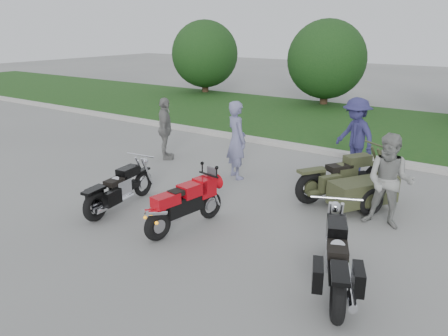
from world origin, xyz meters
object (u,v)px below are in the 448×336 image
Objects in this scene: person_stripe at (237,140)px; person_denim at (355,136)px; cruiser_left at (118,190)px; person_grey at (389,182)px; cruiser_right at (337,261)px; person_back at (165,129)px; cruiser_sidecar at (353,186)px; sportbike_red at (184,203)px.

person_stripe is 0.99× the size of person_denim.
cruiser_left is 1.16× the size of person_grey.
person_back is at bearing 127.88° from cruiser_right.
person_stripe reaches higher than cruiser_sidecar.
sportbike_red is 1.03× the size of person_grey.
person_back reaches higher than sportbike_red.
sportbike_red is 0.96× the size of person_stripe.
person_stripe reaches higher than cruiser_left.
cruiser_sidecar is 3.08m from person_stripe.
cruiser_left is at bearing -158.29° from person_grey.
person_stripe is (-3.03, 0.13, 0.53)m from cruiser_sidecar.
person_stripe is at bearing 164.85° from person_grey.
cruiser_sidecar is at bearing 81.62° from cruiser_right.
person_denim is at bearing 83.20° from cruiser_right.
cruiser_left is 4.82m from cruiser_right.
person_denim is (-1.61, 2.83, 0.07)m from person_grey.
cruiser_sidecar is 2.38m from person_denim.
person_grey is at bearing -138.00° from person_back.
person_denim is (-0.74, 2.19, 0.54)m from cruiser_sidecar.
person_denim is 5.19m from person_back.
cruiser_left is 5.38m from person_grey.
person_denim is (2.29, 2.06, 0.01)m from person_stripe.
person_stripe is 1.10× the size of person_back.
cruiser_right is 2.61m from person_grey.
person_back is at bearing 167.43° from person_grey.
person_stripe is at bearing 116.06° from cruiser_right.
person_denim is (3.22, 5.15, 0.57)m from cruiser_left.
cruiser_sidecar is at bearing 62.13° from sportbike_red.
person_grey is at bearing 18.51° from cruiser_left.
person_stripe is at bearing -134.00° from person_back.
person_back is (-5.59, 0.34, 0.44)m from cruiser_sidecar.
cruiser_sidecar is 1.17m from person_grey.
cruiser_left is at bearing -110.78° from cruiser_sidecar.
sportbike_red reaches higher than cruiser_left.
person_grey is (0.86, -0.64, 0.46)m from cruiser_sidecar.
person_denim reaches higher than sportbike_red.
person_denim reaches higher than cruiser_sidecar.
cruiser_right is at bearing -94.16° from person_grey.
person_back is at bearing 145.21° from sportbike_red.
person_stripe is (-0.82, 3.06, 0.45)m from sportbike_red.
person_grey is (3.90, -0.77, -0.07)m from person_stripe.
person_denim reaches higher than cruiser_left.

